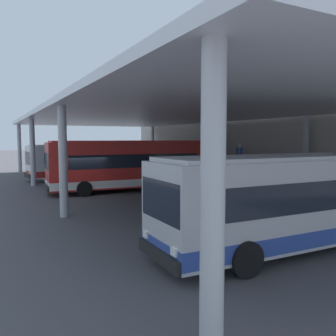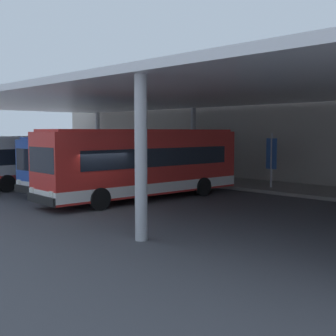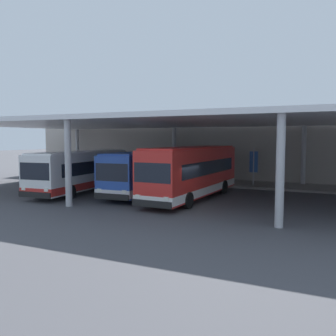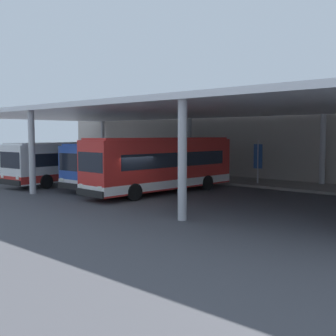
% 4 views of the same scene
% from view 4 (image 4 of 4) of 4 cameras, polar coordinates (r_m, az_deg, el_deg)
% --- Properties ---
extents(ground_plane, '(200.00, 200.00, 0.00)m').
position_cam_4_polar(ground_plane, '(24.36, -5.53, -4.29)').
color(ground_plane, '#47474C').
extents(platform_kerb, '(42.00, 4.50, 0.18)m').
position_cam_4_polar(platform_kerb, '(33.42, 9.36, -1.76)').
color(platform_kerb, gray).
rests_on(platform_kerb, ground).
extents(station_building_facade, '(48.00, 1.60, 6.41)m').
position_cam_4_polar(station_building_facade, '(36.02, 12.18, 3.62)').
color(station_building_facade, '#ADA399').
rests_on(station_building_facade, ground).
extents(canopy_shelter, '(40.00, 17.00, 5.55)m').
position_cam_4_polar(canopy_shelter, '(28.16, 2.67, 7.76)').
color(canopy_shelter, silver).
rests_on(canopy_shelter, ground).
extents(bus_nearest_bay, '(3.32, 10.69, 3.17)m').
position_cam_4_polar(bus_nearest_bay, '(32.91, -13.25, 0.82)').
color(bus_nearest_bay, white).
rests_on(bus_nearest_bay, ground).
extents(bus_second_bay, '(2.98, 10.61, 3.17)m').
position_cam_4_polar(bus_second_bay, '(29.94, -5.32, 0.56)').
color(bus_second_bay, '#284CA8').
rests_on(bus_second_bay, ground).
extents(bus_middle_bay, '(3.10, 11.44, 3.57)m').
position_cam_4_polar(bus_middle_bay, '(26.72, -0.79, 0.49)').
color(bus_middle_bay, red).
rests_on(bus_middle_bay, ground).
extents(bench_waiting, '(1.80, 0.45, 0.92)m').
position_cam_4_polar(bench_waiting, '(36.95, 1.48, -0.21)').
color(bench_waiting, '#383D47').
rests_on(bench_waiting, platform_kerb).
extents(banner_sign, '(0.70, 0.12, 3.20)m').
position_cam_4_polar(banner_sign, '(31.36, 12.28, 1.25)').
color(banner_sign, '#B2B2B7').
rests_on(banner_sign, platform_kerb).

